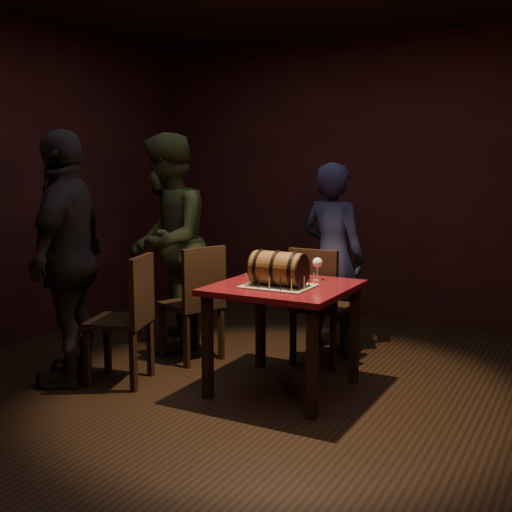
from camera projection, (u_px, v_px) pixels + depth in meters
The scene contains 16 objects.
room_shell at pixel (262, 190), 4.20m from camera, with size 5.04×5.04×2.80m.
pub_table at pixel (284, 300), 4.40m from camera, with size 0.90×0.90×0.75m.
cake_board at pixel (278, 286), 4.30m from camera, with size 0.45×0.35×0.01m, color #A09581.
barrel_cake at pixel (278, 269), 4.28m from camera, with size 0.41×0.24×0.24m.
birthday_candles at pixel (279, 279), 4.29m from camera, with size 0.40×0.30×0.09m.
wine_glass_left at pixel (271, 260), 4.72m from camera, with size 0.07×0.07×0.16m.
wine_glass_mid at pixel (293, 261), 4.67m from camera, with size 0.07×0.07×0.16m.
wine_glass_right at pixel (317, 264), 4.55m from camera, with size 0.07×0.07×0.16m.
pint_of_ale at pixel (276, 269), 4.60m from camera, with size 0.07×0.07×0.15m.
menu_card at pixel (261, 266), 4.78m from camera, with size 0.10×0.05×0.13m, color white, non-canonical shape.
chair_back at pixel (318, 300), 4.97m from camera, with size 0.42×0.42×0.93m.
chair_left_rear at pixel (197, 297), 5.07m from camera, with size 0.51×0.51×0.93m.
chair_left_front at pixel (129, 312), 4.57m from camera, with size 0.50×0.50×0.93m.
person_back at pixel (333, 258), 5.35m from camera, with size 0.58×0.38×1.58m, color #1B1C37.
person_left_rear at pixel (167, 243), 5.38m from camera, with size 0.89×0.69×1.82m, color #353F1F.
person_left_front at pixel (68, 258), 4.55m from camera, with size 1.06×0.44×1.81m, color black.
Camera 1 is at (1.96, -3.74, 1.58)m, focal length 45.00 mm.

